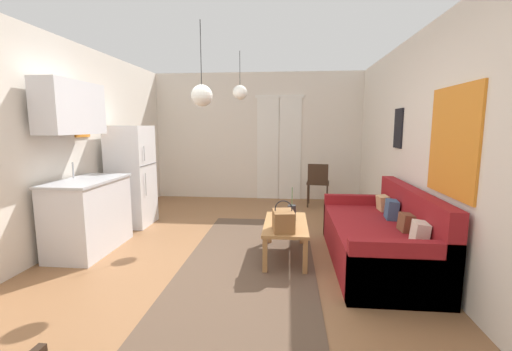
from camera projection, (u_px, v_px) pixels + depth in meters
name	position (u px, v px, depth m)	size (l,w,h in m)	color
ground_plane	(226.00, 273.00, 3.72)	(4.93, 7.98, 0.10)	#8E603D
wall_back	(258.00, 137.00, 7.20)	(4.53, 0.13, 2.65)	silver
wall_right	(447.00, 149.00, 3.31)	(0.12, 7.58, 2.65)	silver
wall_left	(27.00, 147.00, 3.73)	(0.12, 7.58, 2.65)	silver
area_rug	(250.00, 260.00, 3.94)	(1.47, 3.45, 0.01)	brown
couch	(382.00, 239.00, 3.82)	(0.93, 2.02, 0.86)	maroon
coffee_table	(286.00, 227.00, 4.01)	(0.50, 1.01, 0.42)	#A87542
bamboo_vase	(292.00, 213.00, 4.09)	(0.10, 0.10, 0.41)	#2D2D33
handbag	(283.00, 220.00, 3.68)	(0.26, 0.33, 0.34)	brown
refrigerator	(132.00, 176.00, 5.29)	(0.59, 0.64, 1.56)	white
kitchen_counter	(85.00, 188.00, 4.17)	(0.61, 1.11, 2.08)	silver
accent_chair	(318.00, 182.00, 6.50)	(0.46, 0.45, 0.84)	#382619
pendant_lamp_near	(202.00, 95.00, 3.63)	(0.23, 0.23, 0.89)	black
pendant_lamp_far	(240.00, 92.00, 5.07)	(0.22, 0.22, 0.71)	black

